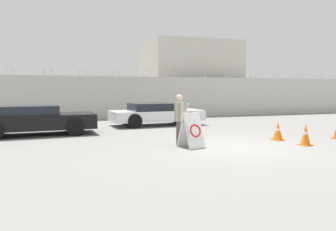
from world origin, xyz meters
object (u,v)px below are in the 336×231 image
object	(u,v)px
parked_car_rear_sedan	(156,114)
parked_car_front_coupe	(35,120)
traffic_cone_mid	(305,135)
barricade_sign	(192,130)
security_guard	(179,117)
traffic_cone_far	(278,131)

from	to	relation	value
parked_car_rear_sedan	parked_car_front_coupe	bearing A→B (deg)	-165.47
traffic_cone_mid	parked_car_front_coupe	distance (m)	10.13
barricade_sign	parked_car_rear_sedan	world-z (taller)	parked_car_rear_sedan
barricade_sign	parked_car_front_coupe	distance (m)	6.71
security_guard	parked_car_rear_sedan	xyz separation A→B (m)	(0.97, 5.95, -0.33)
security_guard	barricade_sign	bearing A→B (deg)	-119.95
traffic_cone_far	parked_car_front_coupe	xyz separation A→B (m)	(-8.41, 4.18, 0.30)
traffic_cone_mid	barricade_sign	bearing A→B (deg)	167.72
barricade_sign	parked_car_rear_sedan	size ratio (longest dim) A/B	0.23
security_guard	traffic_cone_mid	xyz separation A→B (m)	(3.91, -1.33, -0.57)
traffic_cone_mid	parked_car_rear_sedan	distance (m)	7.86
parked_car_rear_sedan	security_guard	bearing A→B (deg)	-103.08
traffic_cone_far	parked_car_front_coupe	size ratio (longest dim) A/B	0.14
security_guard	traffic_cone_mid	size ratio (longest dim) A/B	2.37
security_guard	traffic_cone_far	distance (m)	3.81
barricade_sign	security_guard	xyz separation A→B (m)	(-0.22, 0.53, 0.37)
traffic_cone_mid	parked_car_rear_sedan	world-z (taller)	parked_car_rear_sedan
barricade_sign	traffic_cone_far	world-z (taller)	barricade_sign
traffic_cone_mid	traffic_cone_far	bearing A→B (deg)	96.74
traffic_cone_far	parked_car_rear_sedan	bearing A→B (deg)	114.81
security_guard	parked_car_rear_sedan	bearing A→B (deg)	28.20
security_guard	traffic_cone_far	xyz separation A→B (m)	(3.76, -0.10, -0.60)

